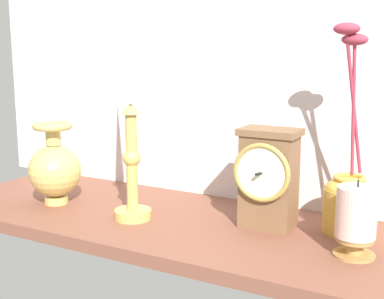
# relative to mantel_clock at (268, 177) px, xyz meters

# --- Properties ---
(ground_plane) EXTENTS (1.00, 0.36, 0.02)m
(ground_plane) POSITION_rel_mantel_clock_xyz_m (-0.18, -0.03, -0.11)
(ground_plane) COLOR brown
(back_wall) EXTENTS (1.20, 0.02, 0.65)m
(back_wall) POSITION_rel_mantel_clock_xyz_m (-0.18, 0.15, 0.23)
(back_wall) COLOR silver
(back_wall) RESTS_ON ground_plane
(mantel_clock) EXTENTS (0.11, 0.09, 0.18)m
(mantel_clock) POSITION_rel_mantel_clock_xyz_m (0.00, 0.00, 0.00)
(mantel_clock) COLOR brown
(mantel_clock) RESTS_ON ground_plane
(candlestick_tall_left) EXTENTS (0.07, 0.07, 0.42)m
(candlestick_tall_left) POSITION_rel_mantel_clock_xyz_m (-0.25, -0.08, 0.05)
(candlestick_tall_left) COLOR #CFB357
(candlestick_tall_left) RESTS_ON ground_plane
(brass_vase_bulbous) EXTENTS (0.11, 0.11, 0.17)m
(brass_vase_bulbous) POSITION_rel_mantel_clock_xyz_m (-0.45, -0.07, -0.02)
(brass_vase_bulbous) COLOR tan
(brass_vase_bulbous) RESTS_ON ground_plane
(brass_vase_jar) EXTENTS (0.09, 0.09, 0.37)m
(brass_vase_jar) POSITION_rel_mantel_clock_xyz_m (0.13, 0.04, -0.02)
(brass_vase_jar) COLOR gold
(brass_vase_jar) RESTS_ON ground_plane
(pillar_candle_front) EXTENTS (0.07, 0.07, 0.13)m
(pillar_candle_front) POSITION_rel_mantel_clock_xyz_m (0.17, -0.06, -0.03)
(pillar_candle_front) COLOR #B28247
(pillar_candle_front) RESTS_ON ground_plane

